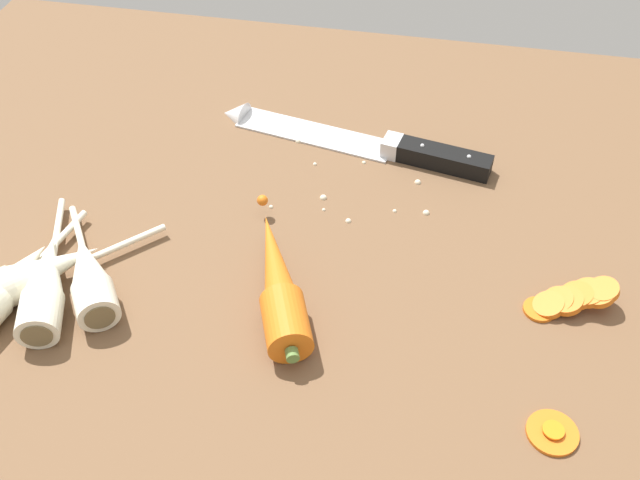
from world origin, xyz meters
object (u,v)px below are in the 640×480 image
Objects in this scene: parsnip_front at (89,276)px; parsnip_mid_left at (45,284)px; carrot_slice_stray_near at (553,432)px; parsnip_mid_right at (6,287)px; whole_carrot at (278,283)px; parsnip_back at (33,276)px; chefs_knife at (346,138)px; carrot_slice_stack at (572,298)px.

parsnip_front is 4.11cm from parsnip_mid_left.
parsnip_mid_right is at bearing 174.87° from carrot_slice_stray_near.
whole_carrot is 23.90cm from parsnip_back.
parsnip_mid_right is at bearing -131.00° from chefs_knife.
whole_carrot reaches higher than parsnip_mid_left.
parsnip_mid_right is 4.30× the size of carrot_slice_stray_near.
chefs_knife is 3.99× the size of carrot_slice_stack.
carrot_slice_stray_near is (49.37, -6.43, -1.62)cm from parsnip_back.
carrot_slice_stack is (27.86, 4.34, -0.89)cm from whole_carrot.
chefs_knife is 2.21× the size of parsnip_front.
carrot_slice_stray_near is at bearing -56.99° from chefs_knife.
chefs_knife is 43.34cm from carrot_slice_stray_near.
carrot_slice_stray_near is at bearing -21.57° from whole_carrot.
parsnip_front reaches higher than carrot_slice_stack.
whole_carrot is 1.31× the size of parsnip_front.
carrot_slice_stack is at bearing 8.86° from whole_carrot.
parsnip_front reaches higher than chefs_knife.
whole_carrot is at bearing -171.14° from carrot_slice_stack.
chefs_knife is at bearing 51.76° from parsnip_mid_left.
whole_carrot is 27.75cm from carrot_slice_stray_near.
parsnip_front is 1.81× the size of carrot_slice_stack.
parsnip_mid_right is at bearing -157.87° from parsnip_front.
whole_carrot is 22.40cm from parsnip_mid_left.
parsnip_back is at bearing -168.49° from parsnip_front.
parsnip_front is 5.47cm from parsnip_back.
parsnip_mid_left is at bearing -128.24° from chefs_knife.
chefs_knife is 35.34cm from parsnip_front.
parsnip_mid_right is 54.23cm from carrot_slice_stack.
whole_carrot is 18.44cm from parsnip_front.
carrot_slice_stack is at bearing -40.33° from chefs_knife.
carrot_slice_stray_near is (-2.09, -14.52, -0.84)cm from carrot_slice_stack.
parsnip_mid_left is at bearing -154.49° from parsnip_front.
parsnip_mid_right is (-25.45, -5.59, -0.12)cm from whole_carrot.
parsnip_back is at bearing -171.07° from carrot_slice_stack.
parsnip_mid_left is at bearing 18.34° from parsnip_mid_right.
parsnip_mid_right reaches higher than carrot_slice_stray_near.
parsnip_back reaches higher than chefs_knife.
whole_carrot is at bearing -94.69° from chefs_knife.
parsnip_front and parsnip_mid_left have the same top height.
parsnip_mid_right reaches higher than carrot_slice_stack.
carrot_slice_stack reaches higher than chefs_knife.
carrot_slice_stack is 2.01× the size of carrot_slice_stray_near.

